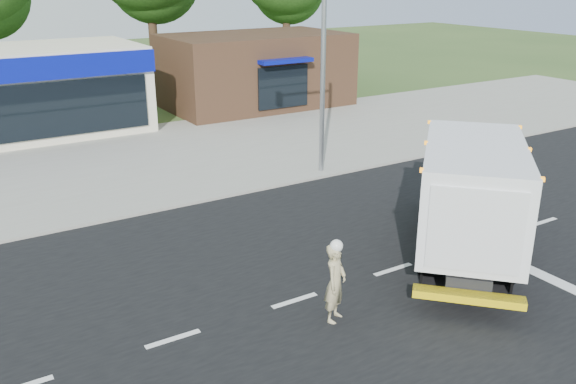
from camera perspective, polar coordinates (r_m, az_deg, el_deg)
ground at (r=16.02m, az=9.79°, el=-7.20°), size 120.00×120.00×0.00m
road_asphalt at (r=16.02m, az=9.79°, el=-7.19°), size 60.00×14.00×0.02m
sidewalk at (r=22.26m, az=-4.15°, el=1.08°), size 60.00×2.40×0.12m
parking_apron at (r=27.33m, az=-9.84°, el=4.30°), size 60.00×9.00×0.02m
lane_markings at (r=16.05m, az=16.66°, el=-7.66°), size 55.20×7.00×0.01m
ems_box_truck at (r=16.70m, az=16.70°, el=0.41°), size 6.89×6.76×3.27m
emergency_worker at (r=13.30m, az=4.46°, el=-8.34°), size 0.79×0.72×1.92m
brown_storefront at (r=35.16m, az=-3.08°, el=11.33°), size 10.00×6.70×4.00m
traffic_signal_pole at (r=21.88m, az=1.91°, el=13.86°), size 3.51×0.25×8.00m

